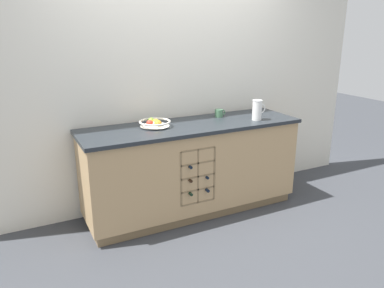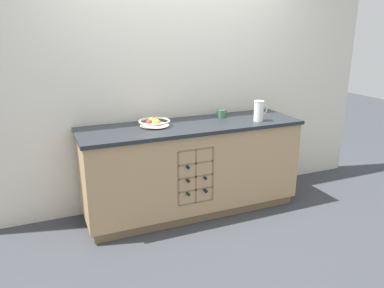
{
  "view_description": "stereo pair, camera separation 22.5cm",
  "coord_description": "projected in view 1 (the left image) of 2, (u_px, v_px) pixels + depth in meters",
  "views": [
    {
      "loc": [
        -1.56,
        -3.09,
        1.78
      ],
      "look_at": [
        0.0,
        0.0,
        0.7
      ],
      "focal_mm": 35.0,
      "sensor_mm": 36.0,
      "label": 1
    },
    {
      "loc": [
        -1.35,
        -3.19,
        1.78
      ],
      "look_at": [
        0.0,
        0.0,
        0.7
      ],
      "focal_mm": 35.0,
      "sensor_mm": 36.0,
      "label": 2
    }
  ],
  "objects": [
    {
      "name": "fruit_bowl",
      "position": [
        155.0,
        123.0,
        3.46
      ],
      "size": [
        0.29,
        0.29,
        0.08
      ],
      "color": "silver",
      "rests_on": "kitchen_island"
    },
    {
      "name": "kitchen_island",
      "position": [
        192.0,
        168.0,
        3.69
      ],
      "size": [
        2.15,
        0.66,
        0.9
      ],
      "color": "olive",
      "rests_on": "ground_plane"
    },
    {
      "name": "ceramic_mug",
      "position": [
        219.0,
        113.0,
        3.85
      ],
      "size": [
        0.12,
        0.08,
        0.08
      ],
      "color": "#4C7A56",
      "rests_on": "kitchen_island"
    },
    {
      "name": "white_pitcher",
      "position": [
        257.0,
        110.0,
        3.69
      ],
      "size": [
        0.15,
        0.1,
        0.2
      ],
      "color": "white",
      "rests_on": "kitchen_island"
    },
    {
      "name": "back_wall",
      "position": [
        176.0,
        80.0,
        3.77
      ],
      "size": [
        4.51,
        0.06,
        2.55
      ],
      "primitive_type": "cube",
      "color": "silver",
      "rests_on": "ground_plane"
    },
    {
      "name": "ground_plane",
      "position": [
        192.0,
        210.0,
        3.83
      ],
      "size": [
        14.0,
        14.0,
        0.0
      ],
      "primitive_type": "plane",
      "color": "#383A3F"
    }
  ]
}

